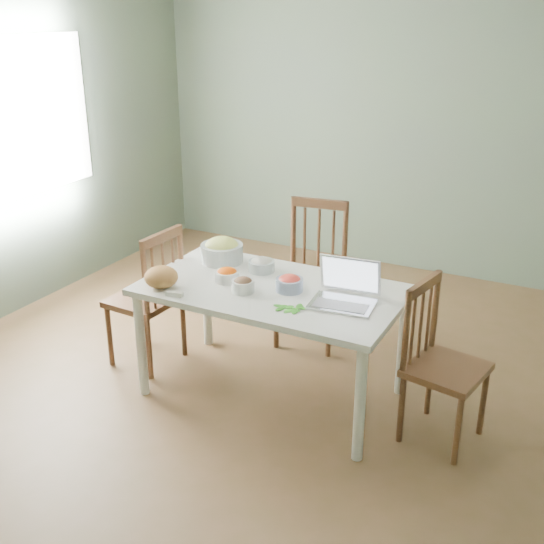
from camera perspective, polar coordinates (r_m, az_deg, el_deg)
The scene contains 18 objects.
floor at distance 4.34m, azimuth 1.40°, elevation -10.25°, with size 5.00×5.00×0.00m, color brown.
wall_back at distance 6.10m, azimuth 12.17°, elevation 12.39°, with size 5.00×0.00×2.70m, color #5B6F53.
window_left at distance 5.50m, azimuth -21.34°, elevation 12.01°, with size 0.04×1.60×1.20m, color white.
dining_table at distance 4.16m, azimuth 0.00°, elevation -5.96°, with size 1.56×0.88×0.73m, color white, non-canonical shape.
chair_far at distance 4.76m, azimuth 3.30°, elevation -0.32°, with size 0.45×0.43×1.02m, color #452510, non-canonical shape.
chair_left at distance 4.57m, azimuth -10.85°, elevation -2.05°, with size 0.43×0.41×0.97m, color #452510, non-canonical shape.
chair_right at distance 3.82m, azimuth 14.70°, elevation -7.76°, with size 0.41×0.39×0.93m, color #452510, non-canonical shape.
bread_boule at distance 4.03m, azimuth -9.44°, elevation -0.42°, with size 0.20×0.20×0.13m, color #AC7B3B.
butter_stick at distance 3.92m, azimuth -8.34°, elevation -1.87°, with size 0.10×0.03×0.03m, color silver.
bowl_squash at distance 4.39m, azimuth -4.30°, elevation 1.88°, with size 0.28×0.28×0.16m, color #E8F46C, non-canonical shape.
bowl_carrot at distance 4.08m, azimuth -3.85°, elevation -0.24°, with size 0.15×0.15×0.08m, color #FD3E00, non-canonical shape.
bowl_onion at distance 4.23m, azimuth -0.90°, elevation 0.65°, with size 0.17×0.17×0.09m, color silver, non-canonical shape.
bowl_mushroom at distance 3.93m, azimuth -2.49°, elevation -1.10°, with size 0.14×0.14×0.09m, color #482F1D, non-canonical shape.
bowl_redpep at distance 3.94m, azimuth 1.50°, elevation -0.96°, with size 0.16×0.16×0.10m, color red, non-canonical shape.
bowl_broccoli at distance 4.04m, azimuth 5.33°, elevation -0.43°, with size 0.15×0.15×0.10m, color #0B3F07, non-canonical shape.
flatbread at distance 4.15m, azimuth 6.17°, elevation -0.43°, with size 0.19×0.19×0.02m, color #C8B98B.
basil_bunch at distance 3.73m, azimuth 1.34°, elevation -2.94°, with size 0.19×0.19×0.02m, color #2F801B, non-canonical shape.
laptop at distance 3.74m, azimuth 6.08°, elevation -1.16°, with size 0.36×0.31×0.24m, color silver, non-canonical shape.
Camera 1 is at (1.60, -3.31, 2.31)m, focal length 44.12 mm.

